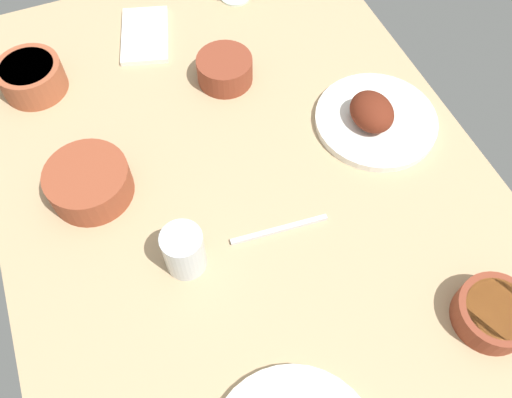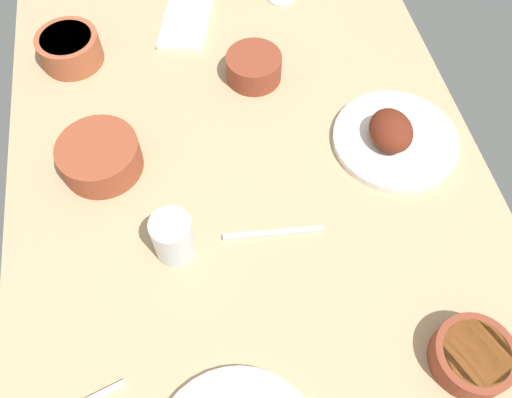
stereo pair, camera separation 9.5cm
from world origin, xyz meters
TOP-DOWN VIEW (x-y plane):
  - dining_table at (0.00, 0.00)cm, footprint 140.00×90.00cm
  - plate_near_viewer at (-8.73, 28.80)cm, footprint 24.34×24.34cm
  - bowl_potatoes at (-13.83, -26.83)cm, footprint 15.13×15.13cm
  - bowl_onions at (-43.66, -32.00)cm, footprint 13.11×13.11cm
  - bowl_cream at (-31.29, 5.61)cm, footprint 11.61×11.61cm
  - bowl_soup at (33.83, 26.69)cm, footprint 12.25×12.25cm
  - water_tumbler at (6.22, -15.25)cm, footprint 6.95×6.95cm
  - folded_napkin at (-50.15, -6.67)cm, footprint 19.61×14.73cm
  - spoon_loose at (6.48, 1.82)cm, footprint 2.54×17.82cm

SIDE VIEW (x-z plane):
  - dining_table at x=0.00cm, z-range 0.00..4.00cm
  - spoon_loose at x=6.48cm, z-range 4.00..4.80cm
  - folded_napkin at x=-50.15cm, z-range 4.00..5.20cm
  - plate_near_viewer at x=-8.73cm, z-range 2.32..9.69cm
  - bowl_soup at x=33.83cm, z-range 4.23..9.07cm
  - bowl_cream at x=-31.29cm, z-range 4.25..9.90cm
  - bowl_potatoes at x=-13.83cm, z-range 4.26..10.56cm
  - bowl_onions at x=-43.66cm, z-range 4.26..10.73cm
  - water_tumbler at x=6.22cm, z-range 4.00..13.15cm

